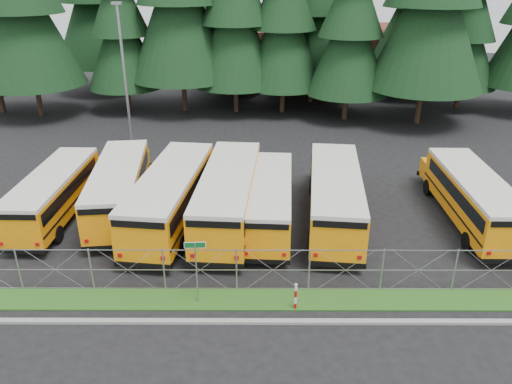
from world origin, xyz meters
TOP-DOWN VIEW (x-y plane):
  - ground at (0.00, 0.00)m, footprint 120.00×120.00m
  - curb at (0.00, -3.10)m, footprint 50.00×0.25m
  - grass_verge at (0.00, -1.70)m, footprint 50.00×1.40m
  - chainlink_fence at (0.00, -1.00)m, footprint 44.00×0.10m
  - brick_building at (6.00, 40.00)m, footprint 22.00×10.00m
  - bus_1 at (-10.87, 5.78)m, footprint 2.59×9.87m
  - bus_2 at (-7.60, 6.34)m, footprint 3.58×10.68m
  - bus_3 at (-4.53, 5.12)m, footprint 3.96×11.42m
  - bus_4 at (-1.60, 5.17)m, footprint 3.48×11.38m
  - bus_5 at (0.48, 4.95)m, footprint 2.93×9.94m
  - bus_6 at (3.87, 5.14)m, footprint 3.76×11.20m
  - bus_east at (10.98, 5.20)m, footprint 2.55×10.33m
  - street_sign at (-2.54, -1.83)m, footprint 0.84×0.55m
  - striped_bollard at (1.36, -2.27)m, footprint 0.11×0.11m
  - light_standard at (-9.66, 17.58)m, footprint 0.70×0.35m
  - conifer_1 at (-19.57, 25.28)m, footprint 8.76×8.76m
  - conifer_2 at (-12.11, 27.18)m, footprint 6.73×6.73m
  - conifer_4 at (-2.10, 26.72)m, footprint 7.73×7.73m
  - conifer_5 at (2.13, 26.65)m, footprint 7.31×7.31m
  - conifer_6 at (7.52, 24.39)m, footprint 7.02×7.02m
  - conifer_8 at (18.71, 28.09)m, footprint 6.21×6.21m
  - conifer_11 at (-3.14, 33.26)m, footprint 7.26×7.26m
  - conifer_12 at (5.10, 30.52)m, footprint 8.24×8.24m

SIDE VIEW (x-z plane):
  - ground at x=0.00m, z-range 0.00..0.00m
  - grass_verge at x=0.00m, z-range 0.00..0.06m
  - curb at x=0.00m, z-range 0.00..0.12m
  - striped_bollard at x=1.36m, z-range 0.00..1.20m
  - chainlink_fence at x=0.00m, z-range 0.00..2.00m
  - bus_5 at x=0.48m, z-range 0.00..2.57m
  - bus_1 at x=-10.87m, z-range 0.00..2.57m
  - bus_east at x=10.98m, z-range 0.00..2.70m
  - bus_2 at x=-7.60m, z-range 0.00..2.75m
  - bus_6 at x=3.87m, z-range 0.00..2.88m
  - bus_3 at x=-4.53m, z-range 0.00..2.93m
  - bus_4 at x=-1.60m, z-range 0.00..2.94m
  - street_sign at x=-2.54m, z-range 0.63..3.44m
  - brick_building at x=6.00m, z-range 0.00..6.00m
  - light_standard at x=-9.66m, z-range 0.43..10.57m
  - conifer_8 at x=18.71m, z-range 0.00..13.74m
  - conifer_2 at x=-12.11m, z-range 0.00..14.88m
  - conifer_6 at x=7.52m, z-range 0.00..15.52m
  - conifer_11 at x=-3.14m, z-range 0.00..16.05m
  - conifer_5 at x=2.13m, z-range 0.00..16.17m
  - conifer_4 at x=-2.10m, z-range 0.00..17.09m
  - conifer_12 at x=5.10m, z-range 0.00..18.21m
  - conifer_1 at x=-19.57m, z-range 0.00..19.36m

